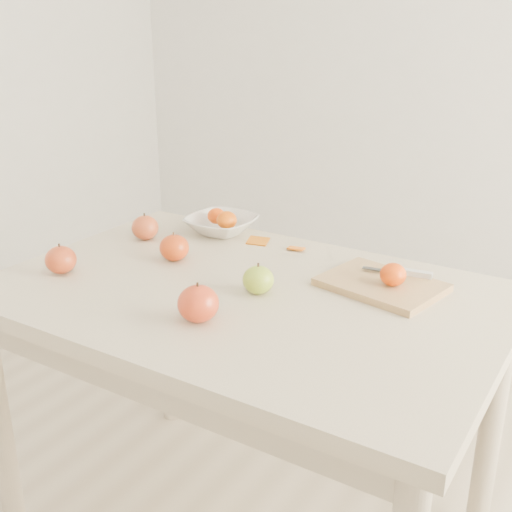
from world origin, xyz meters
The scene contains 14 objects.
table centered at (0.00, 0.00, 0.65)m, with size 1.20×0.80×0.75m.
cutting_board centered at (0.27, 0.18, 0.76)m, with size 0.27×0.20×0.02m, color tan.
board_tangerine centered at (0.30, 0.17, 0.80)m, with size 0.06×0.06×0.05m, color #C83507.
fruit_bowl centered at (-0.29, 0.32, 0.77)m, with size 0.20×0.20×0.05m, color white.
bowl_tangerine_near centered at (-0.32, 0.33, 0.80)m, with size 0.05×0.05×0.05m, color #DE4C07.
bowl_tangerine_far centered at (-0.26, 0.31, 0.80)m, with size 0.06×0.06×0.05m, color #D84907.
orange_peel_a centered at (-0.15, 0.30, 0.75)m, with size 0.06×0.04×0.00m, color #C9640E.
orange_peel_b centered at (-0.03, 0.31, 0.75)m, with size 0.04×0.04×0.00m, color orange.
paring_knife centered at (0.32, 0.25, 0.78)m, with size 0.17×0.05×0.01m.
apple_green centered at (0.04, 0.00, 0.78)m, with size 0.07×0.07×0.07m, color #64A21B.
apple_red_a centered at (-0.45, 0.16, 0.79)m, with size 0.08×0.08×0.07m, color maroon.
apple_red_b centered at (-0.27, 0.07, 0.79)m, with size 0.08×0.08×0.07m, color #920A07.
apple_red_e centered at (0.01, -0.19, 0.79)m, with size 0.09×0.09×0.08m, color maroon.
apple_red_d centered at (-0.45, -0.16, 0.79)m, with size 0.08×0.08×0.07m, color maroon.
Camera 1 is at (0.76, -1.17, 1.36)m, focal length 45.00 mm.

